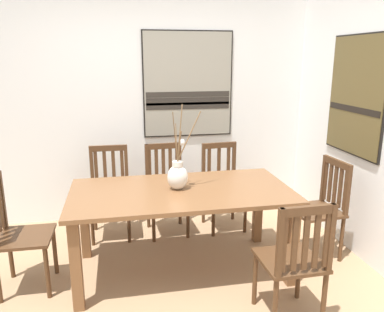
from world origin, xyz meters
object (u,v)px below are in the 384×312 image
Objects in this scene: dining_table at (181,201)px; chair_2 at (166,187)px; chair_0 at (321,206)px; centerpiece_vase at (178,175)px; chair_1 at (110,190)px; chair_3 at (222,185)px; painting_on_side_wall at (357,96)px; chair_4 at (294,259)px; painting_on_back_wall at (188,85)px; chair_5 at (16,232)px.

chair_2 reaches higher than dining_table.
dining_table is 1.34m from chair_0.
centerpiece_vase reaches higher than chair_2.
chair_1 reaches higher than chair_3.
painting_on_side_wall reaches higher than chair_1.
chair_1 is 1.01× the size of chair_4.
dining_table is 2.59× the size of centerpiece_vase.
chair_1 is 1.00× the size of chair_2.
dining_table is 2.01× the size of chair_3.
chair_1 is at bearing 126.89° from chair_4.
painting_on_side_wall is (1.38, -1.13, -0.04)m from painting_on_back_wall.
chair_1 is 0.59m from chair_2.
centerpiece_vase reaches higher than dining_table.
painting_on_back_wall reaches higher than centerpiece_vase.
chair_3 is 0.84× the size of painting_on_side_wall.
dining_table is 1.68× the size of painting_on_side_wall.
chair_5 reaches higher than dining_table.
chair_0 is 1.95m from painting_on_back_wall.
chair_4 is (0.05, -1.66, 0.01)m from chair_3.
chair_1 is at bearing 125.80° from dining_table.
chair_4 is (-0.69, -0.86, 0.00)m from chair_0.
chair_3 is at bearing 132.70° from chair_0.
chair_0 is 1.00× the size of chair_3.
chair_5 is at bearing -140.81° from painting_on_back_wall.
chair_4 is at bearing -67.81° from chair_2.
chair_5 is (-2.67, -0.06, 0.00)m from chair_0.
painting_on_back_wall reaches higher than chair_2.
painting_on_side_wall reaches higher than chair_3.
chair_2 is at bearing 149.57° from chair_0.
chair_0 is at bearing -47.30° from chair_3.
chair_2 is 1.80m from chair_4.
painting_on_side_wall is (3.01, 0.20, 1.00)m from chair_5.
dining_table is 1.95× the size of chair_5.
painting_on_side_wall is (2.30, -0.68, 1.00)m from chair_1.
chair_1 is at bearing 177.74° from chair_2.
chair_5 is 2.35m from painting_on_back_wall.
chair_5 is (-1.33, -0.03, -0.16)m from dining_table.
dining_table is at bearing 1.11° from chair_5.
painting_on_side_wall is (1.08, -0.65, 1.02)m from chair_3.
dining_table is at bearing -54.20° from chair_1.
chair_4 reaches higher than dining_table.
centerpiece_vase is 0.76× the size of chair_1.
chair_4 is at bearing -53.11° from chair_1.
chair_2 is 0.80× the size of painting_on_back_wall.
chair_2 is (-0.01, 0.81, -0.38)m from centerpiece_vase.
chair_3 is at bearing 148.91° from painting_on_side_wall.
chair_3 is (-0.74, 0.80, -0.01)m from chair_0.
chair_0 is 1.58m from chair_2.
centerpiece_vase reaches higher than chair_4.
chair_2 is 1.19m from painting_on_back_wall.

